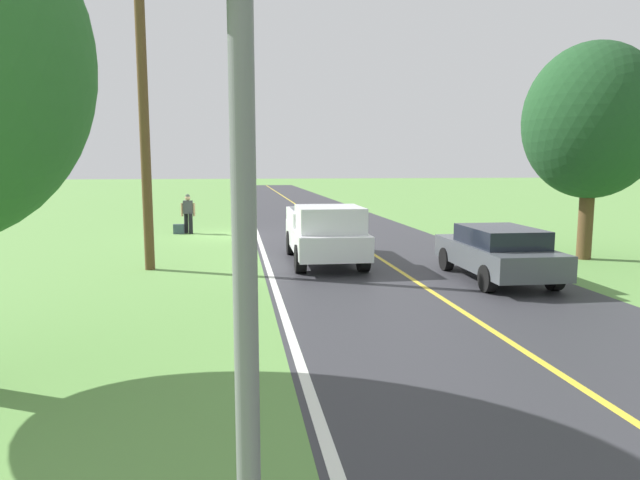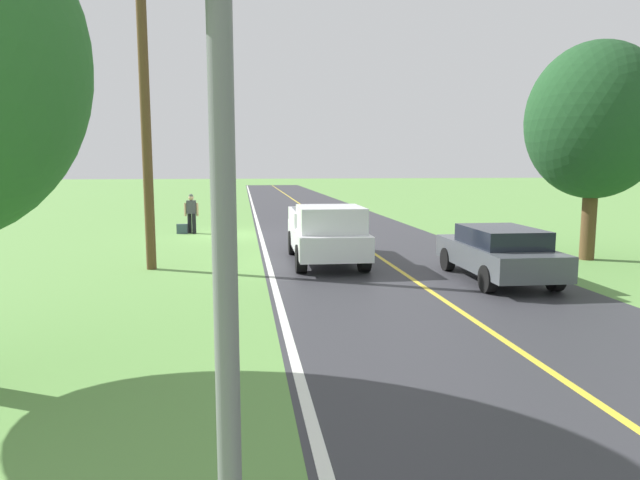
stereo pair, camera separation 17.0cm
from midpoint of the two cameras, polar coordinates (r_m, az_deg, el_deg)
ground_plane at (r=24.36m, az=-8.82°, el=0.49°), size 200.00×200.00×0.00m
road_surface at (r=24.77m, az=2.63°, el=0.70°), size 7.72×120.00×0.00m
lane_edge_line at (r=24.37m, az=-5.91°, el=0.56°), size 0.16×117.60×0.00m
lane_centre_line at (r=24.77m, az=2.63°, el=0.71°), size 0.14×117.60×0.00m
hitchhiker_walking at (r=25.27m, az=-12.82°, el=2.88°), size 0.62×0.52×1.75m
suitcase_carried at (r=25.31m, az=-13.73°, el=1.12°), size 0.47×0.21×0.43m
pickup_truck_passing at (r=17.06m, az=0.95°, el=0.80°), size 2.19×5.44×1.82m
traffic_light_mast at (r=3.56m, az=-11.27°, el=16.33°), size 0.61×0.32×5.20m
tree_far_side_near at (r=19.70m, az=26.54°, el=10.81°), size 4.21×4.21×6.79m
sedan_mid_oncoming at (r=15.32m, az=18.07°, el=-1.16°), size 2.01×4.44×1.41m
utility_pole_roadside at (r=16.73m, az=-17.08°, el=10.71°), size 0.28×0.28×7.98m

